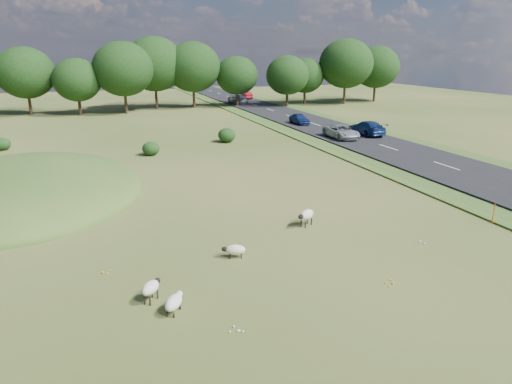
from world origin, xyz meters
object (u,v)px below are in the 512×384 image
car_1 (246,95)px  sheep_2 (151,288)px  car_4 (299,119)px  car_6 (367,128)px  sheep_0 (235,250)px  sheep_3 (174,302)px  car_2 (238,99)px  sheep_1 (306,215)px  car_7 (341,132)px  marker_post (493,214)px  car_0 (243,95)px

car_1 → sheep_2: bearing=69.0°
car_4 → car_6: size_ratio=0.73×
sheep_0 → sheep_3: 5.08m
sheep_2 → car_2: bearing=17.8°
sheep_1 → car_2: bearing=-135.5°
sheep_1 → car_4: bearing=-145.7°
car_2 → car_4: 26.58m
car_1 → car_6: 43.44m
car_2 → car_4: bearing=-90.0°
car_4 → car_7: 10.82m
marker_post → car_2: size_ratio=0.22×
sheep_2 → car_7: bearing=-3.2°
sheep_1 → car_6: bearing=-160.5°
sheep_0 → car_6: (23.22, 25.37, 0.61)m
sheep_0 → car_6: car_6 is taller
sheep_1 → car_7: car_7 is taller
car_4 → car_6: bearing=-68.9°
sheep_3 → car_1: bearing=13.2°
sheep_1 → car_0: size_ratio=0.29×
car_0 → car_4: 35.85m
car_1 → car_2: car_2 is taller
sheep_2 → car_6: size_ratio=0.21×
marker_post → sheep_3: (-18.27, -3.14, -0.16)m
sheep_2 → marker_post: bearing=-46.0°
marker_post → car_6: (8.41, 25.95, 0.42)m
sheep_3 → car_7: size_ratio=0.24×
sheep_2 → car_4: bearing=5.9°
sheep_3 → car_4: bearing=3.0°
car_0 → car_4: (-3.80, -35.65, 0.02)m
car_2 → sheep_3: bearing=-109.2°
sheep_2 → sheep_3: bearing=-110.4°
marker_post → sheep_2: marker_post is taller
sheep_0 → car_2: 64.77m
car_4 → sheep_1: bearing=-114.0°
sheep_3 → car_0: size_ratio=0.27×
sheep_1 → sheep_2: bearing=-1.7°
sheep_3 → car_4: car_4 is taller
car_2 → sheep_2: bearing=-110.1°
sheep_3 → sheep_2: bearing=65.2°
marker_post → car_7: (4.61, 24.97, 0.35)m
sheep_0 → sheep_3: sheep_3 is taller
car_1 → car_4: (-3.80, -33.60, -0.03)m
car_6 → sheep_1: bearing=51.2°
sheep_0 → sheep_1: 5.52m
sheep_2 → car_7: car_7 is taller
sheep_3 → sheep_0: bearing=-9.4°
sheep_1 → car_7: bearing=-155.4°
car_0 → marker_post: bearing=83.3°
marker_post → sheep_0: marker_post is taller
sheep_1 → car_7: size_ratio=0.26×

